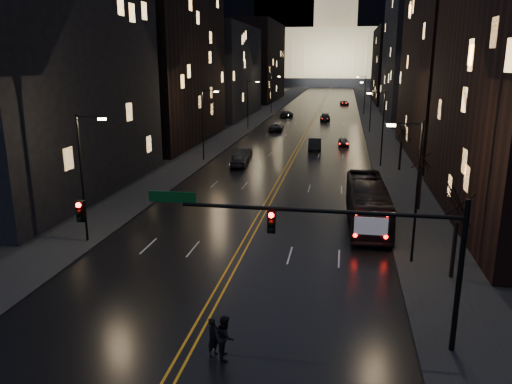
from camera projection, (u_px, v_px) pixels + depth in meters
The scene contains 36 objects.
ground at pixel (198, 329), 23.78m from camera, with size 900.00×900.00×0.00m, color black.
road at pixel (322, 104), 147.57m from camera, with size 20.00×320.00×0.02m, color black.
sidewalk_left at pixel (276, 103), 149.90m from camera, with size 8.00×320.00×0.16m, color black.
sidewalk_right at pixel (371, 104), 145.22m from camera, with size 8.00×320.00×0.16m, color black.
center_line at pixel (322, 104), 147.57m from camera, with size 0.62×320.00×0.01m, color orange.
building_left_near at pixel (41, 76), 45.43m from camera, with size 12.00×28.00×22.00m, color black.
building_left_mid at pixel (163, 50), 75.14m from camera, with size 12.00×30.00×28.00m, color black.
building_left_far at pixel (223, 72), 112.35m from camera, with size 12.00×34.00×20.00m, color black.
building_left_dist at pixel (258, 62), 157.54m from camera, with size 12.00×40.00×24.00m, color black.
building_right_tall at pixel (466, 7), 63.03m from camera, with size 12.00×30.00×38.00m, color black.
building_right_mid at pixel (417, 58), 104.56m from camera, with size 12.00×34.00×26.00m, color black.
building_right_dist at pixel (395, 65), 150.78m from camera, with size 12.00×40.00×22.00m, color black.
capitol at pixel (334, 51), 257.46m from camera, with size 90.00×50.00×58.50m.
traffic_signal at pixel (327, 236), 21.49m from camera, with size 17.29×0.45×7.00m.
streetlamp_right_near at pixel (414, 185), 30.20m from camera, with size 2.13×0.25×9.00m.
streetlamp_left_near at pixel (84, 172), 33.81m from camera, with size 2.13×0.25×9.00m.
streetlamp_right_mid at pixel (381, 125), 58.77m from camera, with size 2.13×0.25×9.00m.
streetlamp_left_mid at pixel (204, 121), 62.38m from camera, with size 2.13×0.25×9.00m.
streetlamp_right_far at pixel (370, 104), 87.34m from camera, with size 2.13×0.25×9.00m.
streetlamp_left_far at pixel (249, 102), 90.95m from camera, with size 2.13×0.25×9.00m.
streetlamp_right_dist at pixel (364, 93), 115.90m from camera, with size 2.13×0.25×9.00m.
streetlamp_left_dist at pixel (272, 92), 119.52m from camera, with size 2.13×0.25×9.00m.
tree_right_near at pixel (459, 205), 28.07m from camera, with size 2.40×2.40×6.65m.
tree_right_mid at pixel (422, 159), 41.40m from camera, with size 2.40×2.40×6.65m.
tree_right_far at pixel (402, 132), 56.64m from camera, with size 2.40×2.40×6.65m.
bus at pixel (367, 203), 38.73m from camera, with size 2.81×12.02×3.35m, color black.
oncoming_car_a at pixel (239, 160), 60.14m from camera, with size 1.95×4.85×1.65m, color black.
oncoming_car_b at pixel (244, 153), 64.69m from camera, with size 1.58×4.54×1.50m, color black.
oncoming_car_c at pixel (276, 127), 90.42m from camera, with size 2.34×5.08×1.41m, color black.
oncoming_car_d at pixel (287, 114), 111.97m from camera, with size 2.10×5.18×1.50m, color black.
receding_car_a at pixel (315, 145), 70.75m from camera, with size 1.80×5.17×1.70m, color black.
receding_car_b at pixel (343, 142), 74.07m from camera, with size 1.52×3.77×1.29m, color black.
receding_car_c at pixel (325, 118), 104.83m from camera, with size 2.11×5.19×1.51m, color black.
receding_car_d at pixel (344, 103), 142.49m from camera, with size 2.16×4.69×1.30m, color black.
pedestrian_a at pixel (213, 337), 21.44m from camera, with size 0.65×0.42×1.77m, color black.
pedestrian_b at pixel (225, 337), 21.32m from camera, with size 0.95×0.52×1.96m, color black.
Camera 1 is at (6.41, -20.52, 12.41)m, focal length 35.00 mm.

